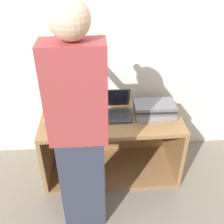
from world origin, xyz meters
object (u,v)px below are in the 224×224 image
object	(u,v)px
laptop_open	(111,110)
person	(79,132)
laptop_stack_left	(67,113)
laptop_stack_right	(154,109)

from	to	relation	value
laptop_open	person	world-z (taller)	person
laptop_stack_left	laptop_stack_right	world-z (taller)	same
laptop_stack_right	person	bearing A→B (deg)	-140.57
laptop_open	laptop_stack_left	distance (m)	0.41
laptop_stack_left	person	xyz separation A→B (m)	(0.14, -0.55, 0.19)
laptop_open	laptop_stack_left	xyz separation A→B (m)	(-0.41, -0.05, 0.02)
laptop_stack_left	laptop_stack_right	size ratio (longest dim) A/B	1.02
laptop_open	laptop_stack_right	xyz separation A→B (m)	(0.41, -0.05, 0.02)
laptop_stack_left	laptop_stack_right	xyz separation A→B (m)	(0.81, 0.00, 0.00)
laptop_open	laptop_stack_left	size ratio (longest dim) A/B	0.94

